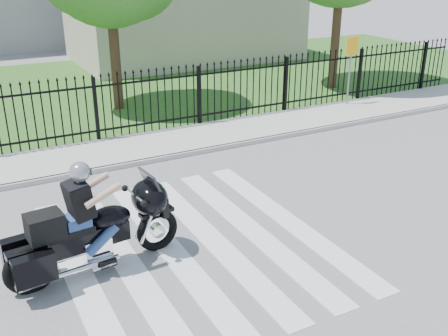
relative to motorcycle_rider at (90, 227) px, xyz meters
name	(u,v)px	position (x,y,z in m)	size (l,w,h in m)	color
ground	(192,245)	(1.73, -0.03, -0.79)	(120.00, 120.00, 0.00)	slate
crosswalk	(192,245)	(1.73, -0.03, -0.79)	(5.00, 5.50, 0.01)	silver
sidewalk	(110,153)	(1.73, 4.97, -0.73)	(40.00, 2.00, 0.12)	#ADAAA3
curb	(122,166)	(1.73, 3.97, -0.73)	(40.00, 0.12, 0.12)	#ADAAA3
grass_strip	(54,93)	(1.73, 11.97, -0.78)	(40.00, 12.00, 0.02)	#29541C
iron_fence	(96,111)	(1.73, 5.97, 0.11)	(26.00, 0.04, 1.80)	black
building_low	(184,21)	(8.73, 15.97, 0.96)	(10.00, 6.00, 3.50)	#BAAD9B
motorcycle_rider	(90,227)	(0.00, 0.00, 0.00)	(2.93, 1.11, 1.94)	black
traffic_sign	(351,57)	(9.91, 5.55, 0.88)	(0.47, 0.07, 2.18)	gray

